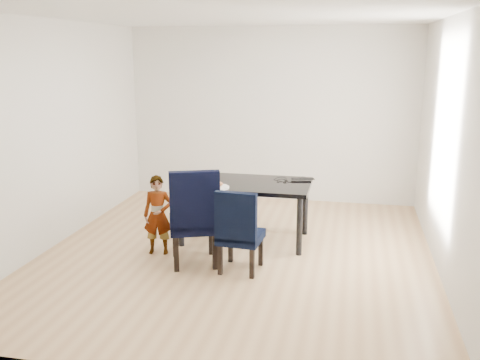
% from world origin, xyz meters
% --- Properties ---
extents(floor, '(4.50, 5.00, 0.01)m').
position_xyz_m(floor, '(0.00, 0.00, -0.01)').
color(floor, tan).
rests_on(floor, ground).
extents(ceiling, '(4.50, 5.00, 0.01)m').
position_xyz_m(ceiling, '(0.00, 0.00, 2.71)').
color(ceiling, white).
rests_on(ceiling, wall_back).
extents(wall_back, '(4.50, 0.01, 2.70)m').
position_xyz_m(wall_back, '(0.00, 2.50, 1.35)').
color(wall_back, silver).
rests_on(wall_back, ground).
extents(wall_front, '(4.50, 0.01, 2.70)m').
position_xyz_m(wall_front, '(0.00, -2.50, 1.35)').
color(wall_front, silver).
rests_on(wall_front, ground).
extents(wall_left, '(0.01, 5.00, 2.70)m').
position_xyz_m(wall_left, '(-2.25, 0.00, 1.35)').
color(wall_left, silver).
rests_on(wall_left, ground).
extents(wall_right, '(0.01, 5.00, 2.70)m').
position_xyz_m(wall_right, '(2.25, 0.00, 1.35)').
color(wall_right, silver).
rests_on(wall_right, ground).
extents(dining_table, '(1.60, 0.90, 0.75)m').
position_xyz_m(dining_table, '(0.00, 0.50, 0.38)').
color(dining_table, black).
rests_on(dining_table, floor).
extents(chair_left, '(0.69, 0.71, 1.11)m').
position_xyz_m(chair_left, '(-0.41, -0.35, 0.55)').
color(chair_left, black).
rests_on(chair_left, floor).
extents(chair_right, '(0.48, 0.50, 0.92)m').
position_xyz_m(chair_right, '(0.15, -0.44, 0.46)').
color(chair_right, black).
rests_on(chair_right, floor).
extents(child, '(0.37, 0.27, 0.93)m').
position_xyz_m(child, '(-0.90, -0.15, 0.47)').
color(child, '#E83D13').
rests_on(child, floor).
extents(plate, '(0.32, 0.32, 0.02)m').
position_xyz_m(plate, '(-0.27, 0.15, 0.76)').
color(plate, silver).
rests_on(plate, dining_table).
extents(sandwich, '(0.18, 0.13, 0.06)m').
position_xyz_m(sandwich, '(-0.28, 0.16, 0.80)').
color(sandwich, '#9B5E37').
rests_on(sandwich, plate).
extents(laptop, '(0.32, 0.24, 0.02)m').
position_xyz_m(laptop, '(0.68, 0.78, 0.76)').
color(laptop, black).
rests_on(laptop, dining_table).
extents(cable_tangle, '(0.17, 0.17, 0.01)m').
position_xyz_m(cable_tangle, '(0.45, 0.62, 0.75)').
color(cable_tangle, black).
rests_on(cable_tangle, dining_table).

